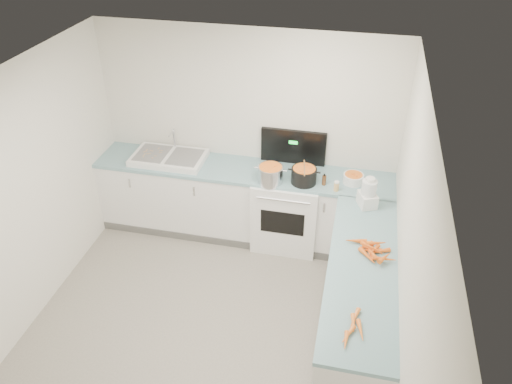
% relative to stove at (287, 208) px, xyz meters
% --- Properties ---
extents(floor, '(3.50, 4.00, 0.00)m').
position_rel_stove_xyz_m(floor, '(-0.55, -1.69, -0.47)').
color(floor, gray).
rests_on(floor, ground).
extents(ceiling, '(3.50, 4.00, 0.00)m').
position_rel_stove_xyz_m(ceiling, '(-0.55, -1.69, 2.03)').
color(ceiling, silver).
rests_on(ceiling, ground).
extents(wall_back, '(3.50, 0.00, 2.50)m').
position_rel_stove_xyz_m(wall_back, '(-0.55, 0.31, 0.78)').
color(wall_back, silver).
rests_on(wall_back, ground).
extents(wall_left, '(0.00, 4.00, 2.50)m').
position_rel_stove_xyz_m(wall_left, '(-2.30, -1.69, 0.78)').
color(wall_left, silver).
rests_on(wall_left, ground).
extents(wall_right, '(0.00, 4.00, 2.50)m').
position_rel_stove_xyz_m(wall_right, '(1.20, -1.69, 0.78)').
color(wall_right, silver).
rests_on(wall_right, ground).
extents(counter_back, '(3.50, 0.62, 0.94)m').
position_rel_stove_xyz_m(counter_back, '(-0.55, 0.01, -0.00)').
color(counter_back, white).
rests_on(counter_back, ground).
extents(counter_right, '(0.62, 2.20, 0.94)m').
position_rel_stove_xyz_m(counter_right, '(0.90, -1.39, -0.00)').
color(counter_right, white).
rests_on(counter_right, ground).
extents(stove, '(0.76, 0.65, 1.36)m').
position_rel_stove_xyz_m(stove, '(0.00, 0.00, 0.00)').
color(stove, white).
rests_on(stove, ground).
extents(sink, '(0.86, 0.52, 0.31)m').
position_rel_stove_xyz_m(sink, '(-1.45, 0.02, 0.50)').
color(sink, white).
rests_on(sink, counter_back).
extents(steel_pot, '(0.36, 0.36, 0.21)m').
position_rel_stove_xyz_m(steel_pot, '(-0.18, -0.18, 0.55)').
color(steel_pot, silver).
rests_on(steel_pot, stove).
extents(black_pot, '(0.29, 0.29, 0.20)m').
position_rel_stove_xyz_m(black_pot, '(0.19, -0.12, 0.55)').
color(black_pot, black).
rests_on(black_pot, stove).
extents(wooden_spoon, '(0.06, 0.33, 0.01)m').
position_rel_stove_xyz_m(wooden_spoon, '(0.19, -0.12, 0.66)').
color(wooden_spoon, '#AD7A47').
rests_on(wooden_spoon, black_pot).
extents(mixing_bowl, '(0.24, 0.24, 0.10)m').
position_rel_stove_xyz_m(mixing_bowl, '(0.73, -0.00, 0.52)').
color(mixing_bowl, white).
rests_on(mixing_bowl, counter_back).
extents(extract_bottle, '(0.05, 0.05, 0.11)m').
position_rel_stove_xyz_m(extract_bottle, '(0.41, -0.12, 0.52)').
color(extract_bottle, '#593319').
rests_on(extract_bottle, counter_back).
extents(spice_jar, '(0.06, 0.06, 0.10)m').
position_rel_stove_xyz_m(spice_jar, '(0.56, -0.21, 0.52)').
color(spice_jar, '#E5B266').
rests_on(spice_jar, counter_back).
extents(food_processor, '(0.23, 0.25, 0.34)m').
position_rel_stove_xyz_m(food_processor, '(0.89, -0.42, 0.61)').
color(food_processor, white).
rests_on(food_processor, counter_right).
extents(carrot_pile, '(0.46, 0.33, 0.09)m').
position_rel_stove_xyz_m(carrot_pile, '(0.96, -1.18, 0.50)').
color(carrot_pile, orange).
rests_on(carrot_pile, counter_right).
extents(peeled_carrots, '(0.19, 0.42, 0.04)m').
position_rel_stove_xyz_m(peeled_carrots, '(0.85, -2.12, 0.49)').
color(peeled_carrots, orange).
rests_on(peeled_carrots, counter_right).
extents(peelings, '(0.22, 0.27, 0.01)m').
position_rel_stove_xyz_m(peelings, '(-1.67, 0.01, 0.54)').
color(peelings, tan).
rests_on(peelings, sink).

